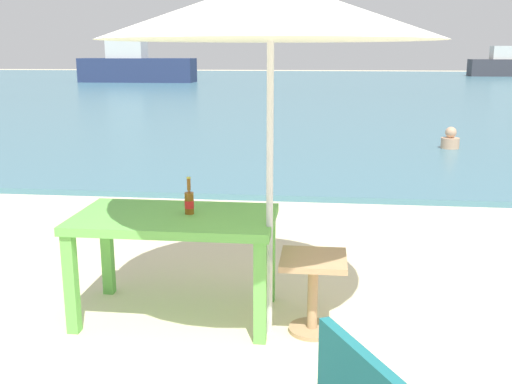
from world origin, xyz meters
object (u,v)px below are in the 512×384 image
object	(u,v)px
picnic_table_green	(175,230)
boat_tanker	(510,65)
side_table_wood	(313,283)
swimmer_person	(450,140)
beer_bottle_amber	(189,201)
boat_fishing_trawler	(136,67)
patio_umbrella	(271,10)

from	to	relation	value
picnic_table_green	boat_tanker	bearing A→B (deg)	70.97
side_table_wood	swimmer_person	distance (m)	8.08
beer_bottle_amber	boat_fishing_trawler	world-z (taller)	boat_fishing_trawler
patio_umbrella	picnic_table_green	bearing A→B (deg)	163.85
picnic_table_green	boat_tanker	xyz separation A→B (m)	(14.75, 42.76, 0.22)
picnic_table_green	side_table_wood	xyz separation A→B (m)	(0.98, -0.15, -0.30)
boat_tanker	swimmer_person	bearing A→B (deg)	-107.83
patio_umbrella	swimmer_person	distance (m)	8.43
beer_bottle_amber	side_table_wood	size ratio (longest dim) A/B	0.49
swimmer_person	patio_umbrella	bearing A→B (deg)	-109.46
picnic_table_green	patio_umbrella	distance (m)	1.63
beer_bottle_amber	boat_tanker	size ratio (longest dim) A/B	0.04
boat_tanker	picnic_table_green	bearing A→B (deg)	-109.03
side_table_wood	boat_tanker	bearing A→B (deg)	72.20
side_table_wood	swimmer_person	size ratio (longest dim) A/B	1.32
side_table_wood	swimmer_person	xyz separation A→B (m)	(2.45, 7.70, -0.11)
patio_umbrella	side_table_wood	xyz separation A→B (m)	(0.29, 0.05, -1.76)
picnic_table_green	patio_umbrella	xyz separation A→B (m)	(0.69, -0.20, 1.47)
beer_bottle_amber	boat_tanker	xyz separation A→B (m)	(14.65, 42.72, 0.02)
beer_bottle_amber	swimmer_person	distance (m)	8.24
picnic_table_green	boat_tanker	distance (m)	45.23
boat_fishing_trawler	beer_bottle_amber	bearing A→B (deg)	-71.61
beer_bottle_amber	patio_umbrella	world-z (taller)	patio_umbrella
swimmer_person	boat_fishing_trawler	distance (m)	27.35
picnic_table_green	beer_bottle_amber	xyz separation A→B (m)	(0.10, 0.03, 0.20)
beer_bottle_amber	patio_umbrella	bearing A→B (deg)	-21.62
side_table_wood	beer_bottle_amber	bearing A→B (deg)	168.37
picnic_table_green	beer_bottle_amber	world-z (taller)	beer_bottle_amber
boat_tanker	beer_bottle_amber	bearing A→B (deg)	-108.93
picnic_table_green	swimmer_person	world-z (taller)	picnic_table_green
swimmer_person	boat_fishing_trawler	world-z (taller)	boat_fishing_trawler
patio_umbrella	boat_fishing_trawler	size ratio (longest dim) A/B	0.33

